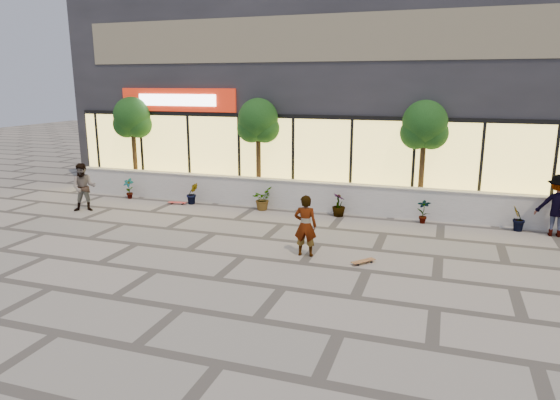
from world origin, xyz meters
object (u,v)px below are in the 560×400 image
(skateboard_center, at_px, (363,261))
(skateboard_left, at_px, (177,203))
(tree_midwest, at_px, (258,123))
(tree_mideast, at_px, (424,128))
(tree_west, at_px, (132,120))
(skater_left, at_px, (84,187))
(skater_center, at_px, (305,226))
(skater_right_far, at_px, (558,206))

(skateboard_center, distance_m, skateboard_left, 8.70)
(tree_midwest, height_order, tree_mideast, same)
(tree_west, distance_m, skater_left, 4.03)
(tree_mideast, distance_m, skater_left, 12.01)
(tree_midwest, relative_size, skateboard_center, 6.18)
(tree_west, xyz_separation_m, tree_mideast, (11.50, 0.00, 0.00))
(skater_left, bearing_deg, tree_mideast, -11.68)
(tree_west, bearing_deg, skateboard_center, -28.11)
(skateboard_center, bearing_deg, skater_left, 119.08)
(tree_midwest, bearing_deg, skater_left, -147.26)
(tree_west, bearing_deg, tree_mideast, 0.00)
(tree_midwest, height_order, skater_left, tree_midwest)
(skater_center, bearing_deg, skateboard_left, -38.44)
(tree_west, relative_size, skateboard_left, 5.50)
(skateboard_center, xyz_separation_m, skateboard_left, (-7.68, 4.09, 0.00))
(skater_right_far, height_order, skateboard_center, skater_right_far)
(skater_left, bearing_deg, tree_midwest, 4.26)
(tree_mideast, height_order, skater_right_far, tree_mideast)
(tree_west, distance_m, skater_center, 10.66)
(tree_mideast, bearing_deg, tree_west, 180.00)
(tree_mideast, height_order, skater_left, tree_mideast)
(tree_mideast, relative_size, skateboard_left, 5.50)
(skater_center, height_order, skater_left, skater_left)
(tree_mideast, xyz_separation_m, skater_right_far, (4.00, -1.40, -2.06))
(tree_midwest, bearing_deg, skater_center, -58.12)
(skater_center, xyz_separation_m, skater_right_far, (6.60, 4.06, 0.11))
(skater_center, xyz_separation_m, skater_left, (-8.71, 2.04, 0.04))
(tree_midwest, xyz_separation_m, skateboard_center, (4.97, -5.59, -2.92))
(tree_mideast, bearing_deg, skater_right_far, -19.29)
(tree_midwest, relative_size, tree_mideast, 1.00)
(tree_west, xyz_separation_m, skater_right_far, (15.50, -1.40, -2.06))
(tree_west, height_order, tree_mideast, same)
(skater_center, relative_size, skater_right_far, 0.88)
(tree_mideast, relative_size, skater_center, 2.38)
(skater_center, distance_m, skater_left, 8.95)
(tree_mideast, bearing_deg, skateboard_left, -170.24)
(tree_west, relative_size, tree_mideast, 1.00)
(tree_midwest, relative_size, skater_center, 2.38)
(tree_west, distance_m, skateboard_left, 4.30)
(tree_west, height_order, skater_left, tree_west)
(tree_midwest, distance_m, tree_mideast, 6.00)
(skater_center, height_order, skater_right_far, skater_right_far)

